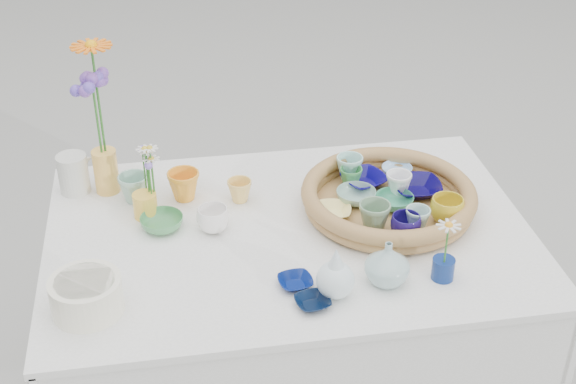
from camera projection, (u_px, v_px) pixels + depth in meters
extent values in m
imported|color=#0A035E|center=(364.00, 180.00, 2.25)|extent=(0.15, 0.15, 0.03)
imported|color=#05003D|center=(417.00, 188.00, 2.21)|extent=(0.14, 0.14, 0.03)
imported|color=gold|center=(447.00, 210.00, 2.08)|extent=(0.10, 0.10, 0.07)
imported|color=#3E9C75|center=(394.00, 202.00, 2.15)|extent=(0.11, 0.11, 0.03)
imported|color=gray|center=(374.00, 217.00, 2.05)|extent=(0.11, 0.11, 0.08)
imported|color=#89B39F|center=(356.00, 196.00, 2.18)|extent=(0.14, 0.14, 0.03)
imported|color=#B1EEE2|center=(349.00, 168.00, 2.27)|extent=(0.09, 0.09, 0.07)
imported|color=white|center=(398.00, 184.00, 2.20)|extent=(0.09, 0.09, 0.07)
imported|color=#A6D2FE|center=(397.00, 171.00, 2.30)|extent=(0.11, 0.11, 0.03)
imported|color=#1A0F5B|center=(406.00, 226.00, 2.03)|extent=(0.09, 0.09, 0.06)
imported|color=#FFEE89|center=(333.00, 211.00, 2.12)|extent=(0.11, 0.11, 0.02)
imported|color=silver|center=(417.00, 219.00, 2.06)|extent=(0.08, 0.08, 0.06)
imported|color=#388B47|center=(351.00, 177.00, 2.24)|extent=(0.07, 0.07, 0.06)
imported|color=orange|center=(184.00, 186.00, 2.21)|extent=(0.11, 0.11, 0.08)
imported|color=#F4C561|center=(240.00, 191.00, 2.21)|extent=(0.09, 0.09, 0.06)
imported|color=#479054|center=(162.00, 223.00, 2.10)|extent=(0.12, 0.12, 0.04)
imported|color=white|center=(213.00, 219.00, 2.08)|extent=(0.09, 0.09, 0.07)
imported|color=navy|center=(295.00, 282.00, 1.90)|extent=(0.09, 0.09, 0.02)
imported|color=#92C0A9|center=(134.00, 188.00, 2.20)|extent=(0.11, 0.11, 0.08)
imported|color=black|center=(313.00, 303.00, 1.83)|extent=(0.09, 0.09, 0.02)
imported|color=#9BBCBA|center=(387.00, 263.00, 1.88)|extent=(0.14, 0.14, 0.11)
cylinder|color=navy|center=(443.00, 269.00, 1.91)|extent=(0.06, 0.06, 0.05)
cylinder|color=#FFBE52|center=(106.00, 171.00, 2.23)|extent=(0.08, 0.08, 0.13)
cylinder|color=yellow|center=(145.00, 205.00, 2.14)|extent=(0.08, 0.08, 0.07)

